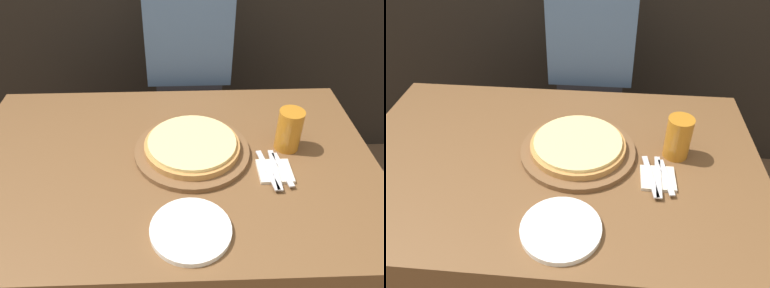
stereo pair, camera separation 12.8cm
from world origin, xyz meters
TOP-DOWN VIEW (x-y plane):
  - ground_plane at (0.00, 0.00)m, footprint 12.00×12.00m
  - dining_table at (0.00, 0.00)m, footprint 1.42×0.92m
  - pizza_on_board at (0.08, 0.03)m, footprint 0.40×0.40m
  - beer_glass at (0.42, 0.06)m, footprint 0.09×0.09m
  - dinner_plate at (0.06, -0.31)m, footprint 0.23×0.23m
  - napkin_stack at (0.35, -0.08)m, footprint 0.11×0.11m
  - fork at (0.32, -0.08)m, footprint 0.05×0.19m
  - dinner_knife at (0.35, -0.08)m, footprint 0.02×0.19m
  - spoon at (0.37, -0.08)m, footprint 0.04×0.16m
  - diner_person at (0.09, 0.64)m, footprint 0.38×0.20m

SIDE VIEW (x-z plane):
  - ground_plane at x=0.00m, z-range 0.00..0.00m
  - dining_table at x=0.00m, z-range 0.00..0.78m
  - diner_person at x=0.09m, z-range -0.01..1.37m
  - napkin_stack at x=0.35m, z-range 0.78..0.79m
  - dinner_plate at x=0.06m, z-range 0.78..0.79m
  - fork at x=0.32m, z-range 0.79..0.79m
  - dinner_knife at x=0.35m, z-range 0.79..0.79m
  - spoon at x=0.37m, z-range 0.79..0.79m
  - pizza_on_board at x=0.08m, z-range 0.77..0.83m
  - beer_glass at x=0.42m, z-range 0.78..0.93m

